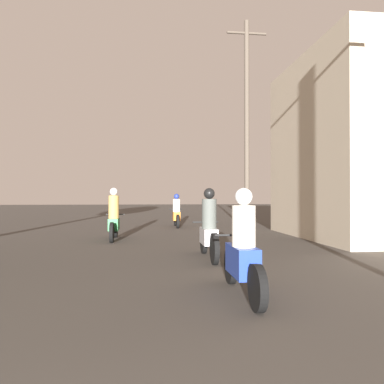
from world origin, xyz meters
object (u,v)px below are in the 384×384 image
at_px(building_right_near, 382,148).
at_px(motorcycle_green, 114,219).
at_px(motorcycle_silver, 209,230).
at_px(motorcycle_orange, 176,213).
at_px(motorcycle_blue, 243,253).
at_px(utility_pole_far, 247,121).

bearing_deg(building_right_near, motorcycle_green, 178.70).
bearing_deg(motorcycle_silver, motorcycle_orange, 80.68).
bearing_deg(motorcycle_green, motorcycle_orange, 61.87).
bearing_deg(motorcycle_green, motorcycle_silver, -59.35).
xyz_separation_m(motorcycle_blue, building_right_near, (6.50, 6.64, 2.38)).
bearing_deg(motorcycle_silver, utility_pole_far, 58.26).
relative_size(motorcycle_orange, utility_pole_far, 0.24).
relative_size(motorcycle_blue, motorcycle_green, 1.00).
height_order(motorcycle_green, building_right_near, building_right_near).
distance_m(motorcycle_silver, motorcycle_orange, 8.43).
xyz_separation_m(motorcycle_green, motorcycle_orange, (2.31, 4.66, -0.05)).
xyz_separation_m(motorcycle_blue, motorcycle_orange, (-0.05, 11.51, 0.00)).
height_order(motorcycle_blue, motorcycle_orange, motorcycle_blue).
distance_m(motorcycle_silver, utility_pole_far, 7.90).
distance_m(motorcycle_silver, motorcycle_green, 4.46).
bearing_deg(motorcycle_orange, building_right_near, -35.05).
relative_size(motorcycle_green, building_right_near, 0.33).
distance_m(building_right_near, utility_pole_far, 5.04).
bearing_deg(motorcycle_blue, motorcycle_green, 118.79).
xyz_separation_m(motorcycle_silver, utility_pole_far, (2.59, 6.46, 3.75)).
xyz_separation_m(motorcycle_blue, motorcycle_silver, (0.03, 3.08, 0.02)).
relative_size(building_right_near, utility_pole_far, 0.72).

